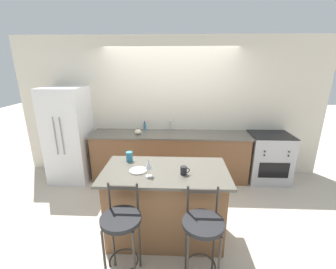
{
  "coord_description": "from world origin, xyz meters",
  "views": [
    {
      "loc": [
        0.14,
        -3.73,
        2.2
      ],
      "look_at": [
        -0.0,
        -0.45,
        1.15
      ],
      "focal_mm": 24.0,
      "sensor_mm": 36.0,
      "label": 1
    }
  ],
  "objects": [
    {
      "name": "pumpkin_decoration",
      "position": [
        -0.6,
        0.28,
        0.97
      ],
      "size": [
        0.12,
        0.12,
        0.12
      ],
      "color": "beige",
      "rests_on": "back_counter"
    },
    {
      "name": "wall_back",
      "position": [
        0.0,
        0.68,
        1.35
      ],
      "size": [
        6.0,
        0.07,
        2.7
      ],
      "color": "beige",
      "rests_on": "ground_plane"
    },
    {
      "name": "kitchen_island",
      "position": [
        -0.0,
        -1.26,
        0.48
      ],
      "size": [
        1.53,
        0.83,
        0.95
      ],
      "color": "brown",
      "rests_on": "ground_plane"
    },
    {
      "name": "wine_glass",
      "position": [
        -0.18,
        -1.42,
        1.1
      ],
      "size": [
        0.08,
        0.08,
        0.21
      ],
      "color": "white",
      "rests_on": "kitchen_island"
    },
    {
      "name": "ground_plane",
      "position": [
        0.0,
        0.0,
        0.0
      ],
      "size": [
        18.0,
        18.0,
        0.0
      ],
      "primitive_type": "plane",
      "color": "beige"
    },
    {
      "name": "dinner_plate",
      "position": [
        -0.33,
        -1.29,
        0.96
      ],
      "size": [
        0.22,
        0.22,
        0.02
      ],
      "color": "beige",
      "rests_on": "kitchen_island"
    },
    {
      "name": "oven_range",
      "position": [
        1.9,
        0.34,
        0.47
      ],
      "size": [
        0.75,
        0.65,
        0.94
      ],
      "color": "#B7B7BC",
      "rests_on": "ground_plane"
    },
    {
      "name": "coffee_mug",
      "position": [
        0.22,
        -1.35,
        1.0
      ],
      "size": [
        0.11,
        0.08,
        0.1
      ],
      "color": "#232326",
      "rests_on": "kitchen_island"
    },
    {
      "name": "bar_stool_far",
      "position": [
        0.4,
        -1.94,
        0.62
      ],
      "size": [
        0.4,
        0.4,
        1.06
      ],
      "color": "#332D28",
      "rests_on": "ground_plane"
    },
    {
      "name": "bar_stool_near",
      "position": [
        -0.4,
        -1.91,
        0.62
      ],
      "size": [
        0.4,
        0.4,
        1.06
      ],
      "color": "#332D28",
      "rests_on": "ground_plane"
    },
    {
      "name": "soap_bottle",
      "position": [
        -0.51,
        0.57,
        1.0
      ],
      "size": [
        0.05,
        0.05,
        0.18
      ],
      "color": "teal",
      "rests_on": "back_counter"
    },
    {
      "name": "tumbler_cup",
      "position": [
        -0.49,
        -1.0,
        1.02
      ],
      "size": [
        0.09,
        0.09,
        0.13
      ],
      "color": "teal",
      "rests_on": "kitchen_island"
    },
    {
      "name": "sink_faucet",
      "position": [
        0.0,
        0.56,
        1.06
      ],
      "size": [
        0.02,
        0.13,
        0.22
      ],
      "color": "#ADAFB5",
      "rests_on": "back_counter"
    },
    {
      "name": "refrigerator",
      "position": [
        -1.93,
        0.28,
        0.9
      ],
      "size": [
        0.72,
        0.77,
        1.79
      ],
      "color": "white",
      "rests_on": "ground_plane"
    },
    {
      "name": "back_counter",
      "position": [
        0.0,
        0.37,
        0.46
      ],
      "size": [
        2.99,
        0.66,
        0.92
      ],
      "color": "brown",
      "rests_on": "ground_plane"
    }
  ]
}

